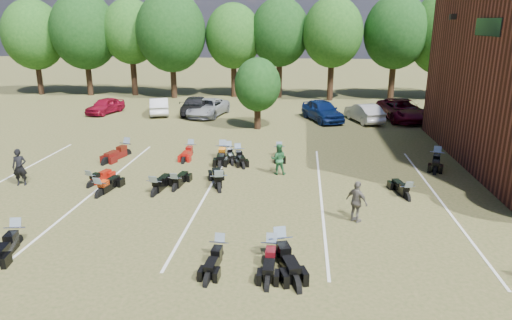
# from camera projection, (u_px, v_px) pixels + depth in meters

# --- Properties ---
(ground) EXTENTS (160.00, 160.00, 0.00)m
(ground) POSITION_uv_depth(u_px,v_px,m) (270.00, 222.00, 17.21)
(ground) COLOR brown
(ground) RESTS_ON ground
(car_0) EXTENTS (2.40, 4.03, 1.28)m
(car_0) POSITION_uv_depth(u_px,v_px,m) (105.00, 106.00, 37.30)
(car_0) COLOR maroon
(car_0) RESTS_ON ground
(car_1) EXTENTS (2.58, 4.36, 1.36)m
(car_1) POSITION_uv_depth(u_px,v_px,m) (159.00, 106.00, 36.99)
(car_1) COLOR silver
(car_1) RESTS_ON ground
(car_2) EXTENTS (3.09, 5.21, 1.36)m
(car_2) POSITION_uv_depth(u_px,v_px,m) (208.00, 108.00, 36.28)
(car_2) COLOR gray
(car_2) RESTS_ON ground
(car_3) EXTENTS (2.30, 5.08, 1.44)m
(car_3) POSITION_uv_depth(u_px,v_px,m) (196.00, 105.00, 37.15)
(car_3) COLOR black
(car_3) RESTS_ON ground
(car_4) EXTENTS (3.52, 5.04, 1.59)m
(car_4) POSITION_uv_depth(u_px,v_px,m) (322.00, 110.00, 34.50)
(car_4) COLOR navy
(car_4) RESTS_ON ground
(car_5) EXTENTS (2.72, 4.46, 1.39)m
(car_5) POSITION_uv_depth(u_px,v_px,m) (364.00, 113.00, 34.18)
(car_5) COLOR beige
(car_5) RESTS_ON ground
(car_6) EXTENTS (3.43, 6.01, 1.58)m
(car_6) POSITION_uv_depth(u_px,v_px,m) (402.00, 110.00, 34.78)
(car_6) COLOR #4F0415
(car_6) RESTS_ON ground
(car_7) EXTENTS (2.33, 5.32, 1.52)m
(car_7) POSITION_uv_depth(u_px,v_px,m) (444.00, 112.00, 34.21)
(car_7) COLOR #37383C
(car_7) RESTS_ON ground
(person_black) EXTENTS (0.71, 0.55, 1.72)m
(person_black) POSITION_uv_depth(u_px,v_px,m) (20.00, 167.00, 20.84)
(person_black) COLOR black
(person_black) RESTS_ON ground
(person_green) EXTENTS (0.77, 0.61, 1.55)m
(person_green) POSITION_uv_depth(u_px,v_px,m) (278.00, 159.00, 22.38)
(person_green) COLOR #246135
(person_green) RESTS_ON ground
(person_grey) EXTENTS (0.95, 0.94, 1.61)m
(person_grey) POSITION_uv_depth(u_px,v_px,m) (357.00, 202.00, 17.00)
(person_grey) COLOR #59544C
(person_grey) RESTS_ON ground
(motorcycle_1) EXTENTS (1.14, 2.40, 1.28)m
(motorcycle_1) POSITION_uv_depth(u_px,v_px,m) (18.00, 244.00, 15.45)
(motorcycle_1) COLOR black
(motorcycle_1) RESTS_ON ground
(motorcycle_3) EXTENTS (1.51, 2.63, 1.40)m
(motorcycle_3) POSITION_uv_depth(u_px,v_px,m) (280.00, 257.00, 14.61)
(motorcycle_3) COLOR black
(motorcycle_3) RESTS_ON ground
(motorcycle_4) EXTENTS (0.78, 2.08, 1.14)m
(motorcycle_4) POSITION_uv_depth(u_px,v_px,m) (220.00, 258.00, 14.57)
(motorcycle_4) COLOR black
(motorcycle_4) RESTS_ON ground
(motorcycle_5) EXTENTS (0.70, 2.16, 1.21)m
(motorcycle_5) POSITION_uv_depth(u_px,v_px,m) (271.00, 260.00, 14.47)
(motorcycle_5) COLOR black
(motorcycle_5) RESTS_ON ground
(motorcycle_7) EXTENTS (1.09, 2.10, 1.12)m
(motorcycle_7) POSITION_uv_depth(u_px,v_px,m) (91.00, 186.00, 20.90)
(motorcycle_7) COLOR maroon
(motorcycle_7) RESTS_ON ground
(motorcycle_8) EXTENTS (1.01, 2.29, 1.23)m
(motorcycle_8) POSITION_uv_depth(u_px,v_px,m) (100.00, 196.00, 19.73)
(motorcycle_8) COLOR black
(motorcycle_8) RESTS_ON ground
(motorcycle_9) EXTENTS (0.94, 2.34, 1.27)m
(motorcycle_9) POSITION_uv_depth(u_px,v_px,m) (155.00, 195.00, 19.87)
(motorcycle_9) COLOR black
(motorcycle_9) RESTS_ON ground
(motorcycle_10) EXTENTS (0.85, 2.12, 1.15)m
(motorcycle_10) POSITION_uv_depth(u_px,v_px,m) (175.00, 190.00, 20.46)
(motorcycle_10) COLOR black
(motorcycle_10) RESTS_ON ground
(motorcycle_11) EXTENTS (1.42, 2.61, 1.39)m
(motorcycle_11) POSITION_uv_depth(u_px,v_px,m) (219.00, 190.00, 20.41)
(motorcycle_11) COLOR black
(motorcycle_11) RESTS_ON ground
(motorcycle_13) EXTENTS (1.05, 2.18, 1.16)m
(motorcycle_13) POSITION_uv_depth(u_px,v_px,m) (407.00, 199.00, 19.39)
(motorcycle_13) COLOR black
(motorcycle_13) RESTS_ON ground
(motorcycle_14) EXTENTS (1.43, 2.61, 1.39)m
(motorcycle_14) POSITION_uv_depth(u_px,v_px,m) (127.00, 155.00, 25.78)
(motorcycle_14) COLOR #510D0B
(motorcycle_14) RESTS_ON ground
(motorcycle_15) EXTENTS (0.72, 2.18, 1.21)m
(motorcycle_15) POSITION_uv_depth(u_px,v_px,m) (191.00, 155.00, 25.91)
(motorcycle_15) COLOR #970F0B
(motorcycle_15) RESTS_ON ground
(motorcycle_16) EXTENTS (1.20, 2.22, 1.18)m
(motorcycle_16) POSITION_uv_depth(u_px,v_px,m) (229.00, 156.00, 25.57)
(motorcycle_16) COLOR black
(motorcycle_16) RESTS_ON ground
(motorcycle_17) EXTENTS (1.00, 2.54, 1.38)m
(motorcycle_17) POSITION_uv_depth(u_px,v_px,m) (223.00, 158.00, 25.31)
(motorcycle_17) COLOR black
(motorcycle_17) RESTS_ON ground
(motorcycle_18) EXTENTS (1.31, 2.28, 1.21)m
(motorcycle_18) POSITION_uv_depth(u_px,v_px,m) (238.00, 159.00, 25.03)
(motorcycle_18) COLOR black
(motorcycle_18) RESTS_ON ground
(motorcycle_19) EXTENTS (0.82, 2.06, 1.12)m
(motorcycle_19) POSITION_uv_depth(u_px,v_px,m) (279.00, 156.00, 25.60)
(motorcycle_19) COLOR black
(motorcycle_19) RESTS_ON ground
(motorcycle_20) EXTENTS (1.41, 2.47, 1.31)m
(motorcycle_20) POSITION_uv_depth(u_px,v_px,m) (436.00, 164.00, 24.19)
(motorcycle_20) COLOR black
(motorcycle_20) RESTS_ON ground
(tree_line) EXTENTS (56.00, 6.00, 9.79)m
(tree_line) POSITION_uv_depth(u_px,v_px,m) (282.00, 32.00, 43.08)
(tree_line) COLOR black
(tree_line) RESTS_ON ground
(young_tree_midfield) EXTENTS (3.20, 3.20, 4.70)m
(young_tree_midfield) POSITION_uv_depth(u_px,v_px,m) (258.00, 85.00, 31.26)
(young_tree_midfield) COLOR black
(young_tree_midfield) RESTS_ON ground
(parking_lines) EXTENTS (20.10, 14.00, 0.01)m
(parking_lines) POSITION_uv_depth(u_px,v_px,m) (208.00, 191.00, 20.35)
(parking_lines) COLOR silver
(parking_lines) RESTS_ON ground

